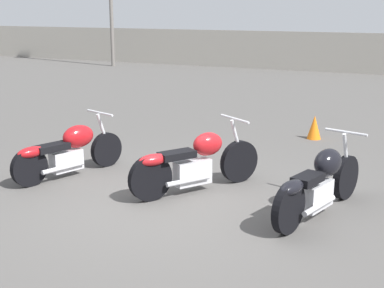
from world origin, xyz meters
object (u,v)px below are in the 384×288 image
at_px(motorcycle_slot_0, 68,150).
at_px(motorcycle_slot_2, 319,183).
at_px(motorcycle_slot_1, 195,162).
at_px(traffic_cone_near, 314,127).

distance_m(motorcycle_slot_0, motorcycle_slot_2, 3.88).
height_order(motorcycle_slot_1, traffic_cone_near, motorcycle_slot_1).
height_order(motorcycle_slot_1, motorcycle_slot_2, motorcycle_slot_1).
relative_size(motorcycle_slot_2, traffic_cone_near, 4.39).
relative_size(motorcycle_slot_1, traffic_cone_near, 3.92).
bearing_deg(motorcycle_slot_0, motorcycle_slot_2, 18.78).
relative_size(motorcycle_slot_0, traffic_cone_near, 4.01).
height_order(motorcycle_slot_0, motorcycle_slot_1, motorcycle_slot_1).
bearing_deg(traffic_cone_near, motorcycle_slot_1, -102.73).
bearing_deg(motorcycle_slot_0, traffic_cone_near, 72.60).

